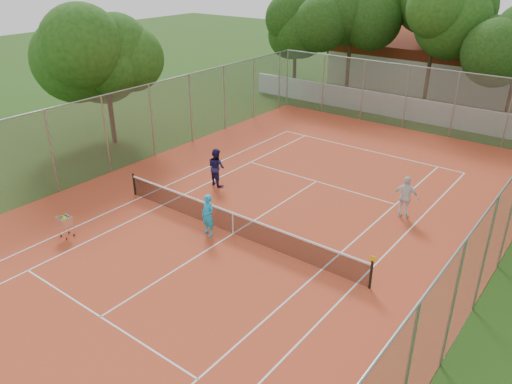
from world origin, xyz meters
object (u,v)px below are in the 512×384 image
Objects in this scene: player_near at (208,215)px; player_far_right at (406,197)px; player_far_left at (216,167)px; clubhouse at (440,61)px; tennis_net at (233,223)px; ball_hopper at (66,226)px.

player_near is 8.29m from player_far_right.
player_far_right is at bearing -152.70° from player_far_left.
clubhouse is at bearing -81.90° from player_far_left.
player_near is at bearing 139.26° from player_far_left.
player_near is at bearing 37.94° from player_far_right.
player_near reaches higher than tennis_net.
ball_hopper is (-3.06, -33.16, -1.70)m from clubhouse.
player_near is (-0.74, -0.63, 0.37)m from tennis_net.
player_far_right is at bearing -73.79° from clubhouse.
player_far_left is 1.93× the size of ball_hopper.
player_far_right is (6.83, -23.49, -1.26)m from clubhouse.
player_far_left is at bearing 58.42° from ball_hopper.
player_far_right is 13.84m from ball_hopper.
player_near is 1.81× the size of ball_hopper.
player_far_left is at bearing 139.19° from tennis_net.
clubhouse reaches higher than player_near.
tennis_net is 1.04m from player_near.
ball_hopper is (-9.89, -9.67, -0.45)m from player_far_right.
ball_hopper is (-1.42, -7.31, -0.44)m from player_far_left.
tennis_net is at bearing -86.05° from clubhouse.
player_far_right is at bearing 23.74° from ball_hopper.
clubhouse is (-2.00, 29.00, 1.69)m from tennis_net.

